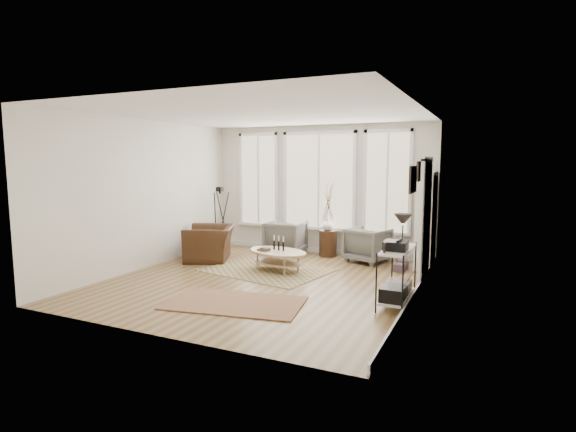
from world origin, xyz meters
The scene contains 17 objects.
room centered at (0.02, 0.03, 1.43)m, with size 5.50×5.54×2.90m.
bay_window centered at (0.00, 2.71, 1.61)m, with size 4.14×0.12×2.24m.
door centered at (2.57, 1.15, 1.12)m, with size 0.09×1.06×2.22m.
bookcase centered at (2.44, 2.23, 0.96)m, with size 0.31×0.85×2.06m.
low_shelf centered at (2.38, -0.30, 0.51)m, with size 0.38×1.08×1.30m.
wall_art centered at (2.58, -0.27, 1.88)m, with size 0.04×0.88×0.44m.
rug_main centered at (-0.30, 0.73, 0.01)m, with size 2.24×1.68×0.01m, color brown.
rug_runner centered at (0.20, -1.29, 0.01)m, with size 2.01×1.12×0.01m, color brown.
coffee_table centered at (-0.10, 0.76, 0.31)m, with size 1.42×1.11×0.58m.
armchair_left centered at (-0.63, 2.27, 0.38)m, with size 0.81×0.84×0.76m, color slate.
armchair_right centered at (1.28, 2.26, 0.36)m, with size 0.77×0.80×0.72m, color slate.
side_table centered at (0.33, 2.45, 0.78)m, with size 0.39×0.39×1.63m.
vase centered at (0.32, 2.45, 0.71)m, with size 0.25×0.25×0.26m, color silver.
accent_chair centered at (-1.85, 1.06, 0.36)m, with size 0.97×1.11×0.72m, color #3C2313.
tripod_camera centered at (-2.22, 2.05, 0.69)m, with size 0.53×0.53×1.50m.
book_stack_near centered at (2.05, 2.00, 0.08)m, with size 0.20×0.26×0.17m, color brown.
book_stack_far centered at (2.05, 1.69, 0.08)m, with size 0.19×0.24×0.15m, color brown.
Camera 1 is at (3.61, -6.83, 2.11)m, focal length 28.00 mm.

